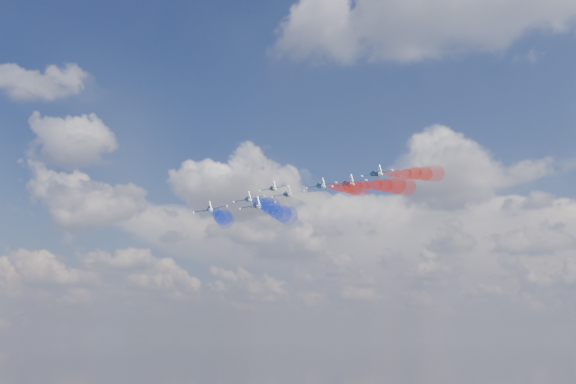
% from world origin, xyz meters
% --- Properties ---
extents(jet_lead, '(13.01, 13.57, 6.86)m').
position_xyz_m(jet_lead, '(-35.32, 10.15, 154.25)').
color(jet_lead, black).
extents(trail_lead, '(22.40, 28.84, 11.72)m').
position_xyz_m(trail_lead, '(-22.91, -6.36, 149.36)').
color(trail_lead, white).
extents(jet_inner_left, '(13.01, 13.57, 6.86)m').
position_xyz_m(jet_inner_left, '(-34.84, -4.56, 148.39)').
color(jet_inner_left, black).
extents(trail_inner_left, '(22.40, 28.84, 11.72)m').
position_xyz_m(trail_inner_left, '(-22.42, -21.08, 143.50)').
color(trail_inner_left, '#1B35E6').
extents(jet_inner_right, '(13.01, 13.57, 6.86)m').
position_xyz_m(jet_inner_right, '(-19.15, 6.26, 152.66)').
color(jet_inner_right, black).
extents(trail_inner_right, '(22.40, 28.84, 11.72)m').
position_xyz_m(trail_inner_right, '(-6.73, -10.26, 147.77)').
color(trail_inner_right, red).
extents(jet_outer_left, '(13.01, 13.57, 6.86)m').
position_xyz_m(jet_outer_left, '(-36.20, -20.64, 143.08)').
color(jet_outer_left, black).
extents(trail_outer_left, '(22.40, 28.84, 11.72)m').
position_xyz_m(trail_outer_left, '(-23.78, -37.16, 138.19)').
color(trail_outer_left, '#1B35E6').
extents(jet_center_third, '(13.01, 13.57, 6.86)m').
position_xyz_m(jet_center_third, '(-21.31, -9.30, 147.59)').
color(jet_center_third, black).
extents(trail_center_third, '(22.40, 28.84, 11.72)m').
position_xyz_m(trail_center_third, '(-8.89, -25.81, 142.70)').
color(trail_center_third, white).
extents(jet_outer_right, '(13.01, 13.57, 6.86)m').
position_xyz_m(jet_outer_right, '(-2.30, 1.96, 153.19)').
color(jet_outer_right, black).
extents(trail_outer_right, '(22.40, 28.84, 11.72)m').
position_xyz_m(trail_outer_right, '(10.12, -14.56, 148.30)').
color(trail_outer_right, red).
extents(jet_rear_left, '(13.01, 13.57, 6.86)m').
position_xyz_m(jet_rear_left, '(-21.24, -24.82, 142.01)').
color(jet_rear_left, black).
extents(trail_rear_left, '(22.40, 28.84, 11.72)m').
position_xyz_m(trail_rear_left, '(-8.82, -41.33, 137.12)').
color(trail_rear_left, '#1B35E6').
extents(jet_rear_right, '(13.01, 13.57, 6.86)m').
position_xyz_m(jet_rear_right, '(-3.88, -13.44, 147.61)').
color(jet_rear_right, black).
extents(trail_rear_right, '(22.40, 28.84, 11.72)m').
position_xyz_m(trail_rear_right, '(8.54, -29.96, 142.72)').
color(trail_rear_right, red).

